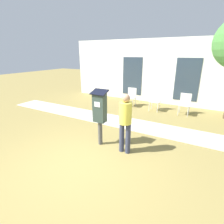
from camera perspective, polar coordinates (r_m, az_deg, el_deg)
The scene contains 8 objects.
ground_plane at distance 4.35m, azimuth -10.54°, elevation -16.86°, with size 40.00×40.00×0.00m, color olive.
sidewalk at distance 6.55m, azimuth 5.86°, elevation -3.80°, with size 12.00×1.10×0.02m.
building_facade at distance 9.44m, azimuth 15.03°, elevation 12.57°, with size 10.00×0.26×3.20m.
parking_meter at distance 4.76m, azimuth -4.03°, elevation 0.45°, with size 0.44×0.31×1.59m.
person_standing at distance 4.39m, azimuth 4.37°, elevation -2.38°, with size 0.32×0.32×1.58m.
outdoor_chair_left at distance 8.64m, azimuth 6.30°, elevation 5.37°, with size 0.44×0.44×0.90m.
outdoor_chair_middle at distance 8.16m, azimuth 14.06°, elevation 4.13°, with size 0.44×0.44×0.90m.
outdoor_chair_right at distance 8.00m, azimuth 22.71°, elevation 2.93°, with size 0.44×0.44×0.90m.
Camera 1 is at (2.36, -2.65, 2.51)m, focal length 28.00 mm.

